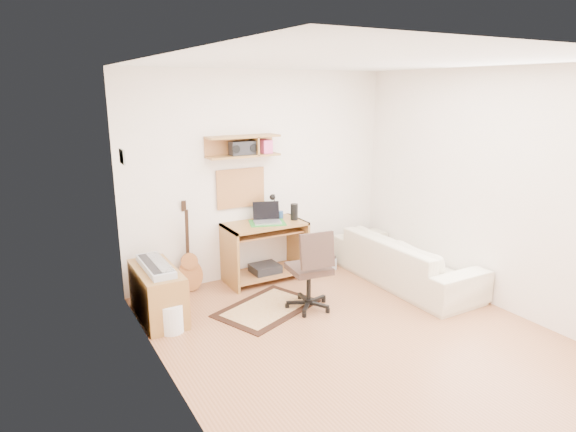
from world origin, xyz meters
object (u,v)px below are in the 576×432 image
printer (315,262)px  cabinet (157,293)px  task_chair (309,269)px  desk (265,252)px  sofa (405,252)px

printer → cabinet: bearing=-161.3°
cabinet → printer: (2.26, 0.43, -0.19)m
task_chair → cabinet: size_ratio=1.04×
printer → desk: bearing=-169.3°
task_chair → sofa: task_chair is taller
cabinet → sofa: 3.01m
printer → sofa: bearing=-46.7°
sofa → task_chair: bearing=91.7°
sofa → printer: bearing=35.5°
task_chair → cabinet: (-1.51, 0.60, -0.19)m
task_chair → printer: size_ratio=1.94×
cabinet → printer: size_ratio=1.87×
task_chair → cabinet: bearing=165.4°
desk → cabinet: (-1.48, -0.39, -0.10)m
cabinet → printer: cabinet is taller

